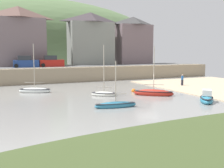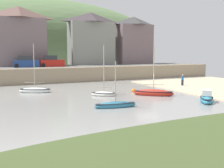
{
  "view_description": "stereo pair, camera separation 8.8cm",
  "coord_description": "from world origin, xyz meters",
  "px_view_note": "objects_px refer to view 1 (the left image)",
  "views": [
    {
      "loc": [
        -16.03,
        -25.64,
        5.03
      ],
      "look_at": [
        -3.53,
        1.76,
        1.31
      ],
      "focal_mm": 42.34,
      "sensor_mm": 36.0,
      "label": 1
    },
    {
      "loc": [
        -15.95,
        -25.68,
        5.03
      ],
      "look_at": [
        -3.53,
        1.76,
        1.31
      ],
      "focal_mm": 42.34,
      "sensor_mm": 36.0,
      "label": 2
    }
  ],
  "objects_px": {
    "sailboat_white_hull": "(35,90)",
    "motorboat_with_cabin": "(116,105)",
    "person_on_slipway": "(182,79)",
    "mooring_buoy": "(134,91)",
    "rowboat_small_beached": "(153,93)",
    "waterfront_building_left": "(19,36)",
    "dinghy_open_wooden": "(207,98)",
    "parked_car_near_slipway": "(26,62)",
    "waterfront_building_centre": "(91,38)",
    "sailboat_nearest_shore": "(104,94)",
    "waterfront_building_right": "(133,40)",
    "parked_car_by_wall": "(52,62)"
  },
  "relations": [
    {
      "from": "motorboat_with_cabin",
      "to": "parked_car_by_wall",
      "type": "height_order",
      "value": "parked_car_by_wall"
    },
    {
      "from": "dinghy_open_wooden",
      "to": "waterfront_building_left",
      "type": "bearing_deg",
      "value": 67.37
    },
    {
      "from": "parked_car_near_slipway",
      "to": "parked_car_by_wall",
      "type": "xyz_separation_m",
      "value": [
        4.31,
        0.0,
        0.0
      ]
    },
    {
      "from": "rowboat_small_beached",
      "to": "person_on_slipway",
      "type": "bearing_deg",
      "value": 70.91
    },
    {
      "from": "sailboat_nearest_shore",
      "to": "parked_car_by_wall",
      "type": "distance_m",
      "value": 19.2
    },
    {
      "from": "motorboat_with_cabin",
      "to": "waterfront_building_centre",
      "type": "bearing_deg",
      "value": 81.18
    },
    {
      "from": "mooring_buoy",
      "to": "waterfront_building_right",
      "type": "bearing_deg",
      "value": 61.22
    },
    {
      "from": "waterfront_building_centre",
      "to": "parked_car_by_wall",
      "type": "distance_m",
      "value": 10.98
    },
    {
      "from": "rowboat_small_beached",
      "to": "person_on_slipway",
      "type": "xyz_separation_m",
      "value": [
        8.46,
        5.29,
        0.69
      ]
    },
    {
      "from": "waterfront_building_centre",
      "to": "parked_car_by_wall",
      "type": "height_order",
      "value": "waterfront_building_centre"
    },
    {
      "from": "mooring_buoy",
      "to": "sailboat_nearest_shore",
      "type": "bearing_deg",
      "value": -167.53
    },
    {
      "from": "sailboat_white_hull",
      "to": "rowboat_small_beached",
      "type": "bearing_deg",
      "value": -7.69
    },
    {
      "from": "motorboat_with_cabin",
      "to": "parked_car_near_slipway",
      "type": "bearing_deg",
      "value": 107.92
    },
    {
      "from": "sailboat_white_hull",
      "to": "person_on_slipway",
      "type": "relative_size",
      "value": 3.79
    },
    {
      "from": "motorboat_with_cabin",
      "to": "mooring_buoy",
      "type": "xyz_separation_m",
      "value": [
        5.91,
        7.27,
        -0.08
      ]
    },
    {
      "from": "waterfront_building_left",
      "to": "waterfront_building_right",
      "type": "height_order",
      "value": "waterfront_building_left"
    },
    {
      "from": "waterfront_building_left",
      "to": "rowboat_small_beached",
      "type": "relative_size",
      "value": 1.83
    },
    {
      "from": "waterfront_building_left",
      "to": "motorboat_with_cabin",
      "type": "xyz_separation_m",
      "value": [
        5.28,
        -29.66,
        -7.57
      ]
    },
    {
      "from": "waterfront_building_left",
      "to": "motorboat_with_cabin",
      "type": "distance_m",
      "value": 31.06
    },
    {
      "from": "waterfront_building_right",
      "to": "sailboat_white_hull",
      "type": "height_order",
      "value": "waterfront_building_right"
    },
    {
      "from": "rowboat_small_beached",
      "to": "sailboat_nearest_shore",
      "type": "bearing_deg",
      "value": -162.92
    },
    {
      "from": "parked_car_near_slipway",
      "to": "mooring_buoy",
      "type": "height_order",
      "value": "parked_car_near_slipway"
    },
    {
      "from": "waterfront_building_right",
      "to": "motorboat_with_cabin",
      "type": "relative_size",
      "value": 2.31
    },
    {
      "from": "waterfront_building_left",
      "to": "waterfront_building_centre",
      "type": "height_order",
      "value": "waterfront_building_left"
    },
    {
      "from": "sailboat_white_hull",
      "to": "person_on_slipway",
      "type": "distance_m",
      "value": 20.76
    },
    {
      "from": "sailboat_white_hull",
      "to": "motorboat_with_cabin",
      "type": "relative_size",
      "value": 1.41
    },
    {
      "from": "waterfront_building_left",
      "to": "parked_car_near_slipway",
      "type": "distance_m",
      "value": 6.46
    },
    {
      "from": "waterfront_building_left",
      "to": "mooring_buoy",
      "type": "relative_size",
      "value": 19.64
    },
    {
      "from": "dinghy_open_wooden",
      "to": "parked_car_near_slipway",
      "type": "bearing_deg",
      "value": 70.22
    },
    {
      "from": "motorboat_with_cabin",
      "to": "sailboat_white_hull",
      "type": "bearing_deg",
      "value": 120.96
    },
    {
      "from": "sailboat_nearest_shore",
      "to": "mooring_buoy",
      "type": "distance_m",
      "value": 4.52
    },
    {
      "from": "waterfront_building_left",
      "to": "parked_car_by_wall",
      "type": "xyz_separation_m",
      "value": [
        4.78,
        -4.5,
        -4.61
      ]
    },
    {
      "from": "sailboat_nearest_shore",
      "to": "waterfront_building_right",
      "type": "bearing_deg",
      "value": 90.28
    },
    {
      "from": "waterfront_building_left",
      "to": "waterfront_building_centre",
      "type": "bearing_deg",
      "value": 0.0
    },
    {
      "from": "parked_car_near_slipway",
      "to": "person_on_slipway",
      "type": "relative_size",
      "value": 2.58
    },
    {
      "from": "person_on_slipway",
      "to": "mooring_buoy",
      "type": "relative_size",
      "value": 2.98
    },
    {
      "from": "sailboat_white_hull",
      "to": "mooring_buoy",
      "type": "relative_size",
      "value": 11.3
    },
    {
      "from": "parked_car_by_wall",
      "to": "person_on_slipway",
      "type": "height_order",
      "value": "parked_car_by_wall"
    },
    {
      "from": "motorboat_with_cabin",
      "to": "mooring_buoy",
      "type": "distance_m",
      "value": 9.37
    },
    {
      "from": "waterfront_building_right",
      "to": "parked_car_by_wall",
      "type": "distance_m",
      "value": 19.71
    },
    {
      "from": "waterfront_building_centre",
      "to": "mooring_buoy",
      "type": "distance_m",
      "value": 23.75
    },
    {
      "from": "waterfront_building_centre",
      "to": "parked_car_by_wall",
      "type": "xyz_separation_m",
      "value": [
        -8.95,
        -4.5,
        -4.48
      ]
    },
    {
      "from": "sailboat_white_hull",
      "to": "person_on_slipway",
      "type": "height_order",
      "value": "sailboat_white_hull"
    },
    {
      "from": "rowboat_small_beached",
      "to": "sailboat_white_hull",
      "type": "distance_m",
      "value": 14.47
    },
    {
      "from": "parked_car_near_slipway",
      "to": "mooring_buoy",
      "type": "xyz_separation_m",
      "value": [
        10.72,
        -17.89,
        -3.04
      ]
    },
    {
      "from": "waterfront_building_left",
      "to": "mooring_buoy",
      "type": "height_order",
      "value": "waterfront_building_left"
    },
    {
      "from": "person_on_slipway",
      "to": "mooring_buoy",
      "type": "distance_m",
      "value": 9.63
    },
    {
      "from": "dinghy_open_wooden",
      "to": "motorboat_with_cabin",
      "type": "distance_m",
      "value": 9.52
    },
    {
      "from": "dinghy_open_wooden",
      "to": "parked_car_near_slipway",
      "type": "xyz_separation_m",
      "value": [
        -14.22,
        26.58,
        2.85
      ]
    },
    {
      "from": "rowboat_small_beached",
      "to": "sailboat_white_hull",
      "type": "relative_size",
      "value": 0.95
    }
  ]
}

